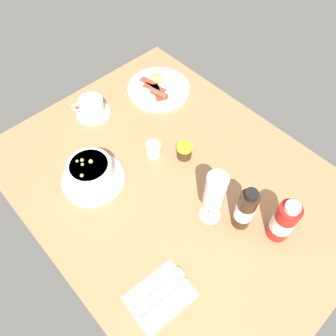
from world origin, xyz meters
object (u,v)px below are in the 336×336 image
sauce_bottle_red (284,221)px  coffee_cup (92,107)px  cutlery_setting (162,295)px  breakfast_plate (158,88)px  creamer_jug (153,150)px  wine_glass (215,192)px  sauce_bottle_brown (245,210)px  jam_jar (184,151)px  porridge_bowl (91,173)px

sauce_bottle_red → coffee_cup: bearing=-171.5°
coffee_cup → sauce_bottle_red: size_ratio=0.79×
cutlery_setting → breakfast_plate: breakfast_plate is taller
sauce_bottle_red → creamer_jug: bearing=-170.9°
wine_glass → sauce_bottle_brown: 10.45cm
sauce_bottle_brown → coffee_cup: bearing=-174.8°
sauce_bottle_brown → breakfast_plate: sauce_bottle_brown is taller
breakfast_plate → sauce_bottle_red: bearing=-12.5°
wine_glass → breakfast_plate: wine_glass is taller
jam_jar → sauce_bottle_brown: (28.15, -4.83, 5.07)cm
jam_jar → wine_glass: bearing=-25.0°
cutlery_setting → sauce_bottle_brown: (0.25, 30.48, 7.38)cm
jam_jar → creamer_jug: bearing=-137.1°
porridge_bowl → coffee_cup: bearing=144.7°
sauce_bottle_brown → wine_glass: bearing=-147.4°
cutlery_setting → creamer_jug: 45.38cm
wine_glass → jam_jar: (-20.63, 9.63, -10.52)cm
cutlery_setting → jam_jar: 45.06cm
coffee_cup → wine_glass: size_ratio=0.62×
cutlery_setting → sauce_bottle_brown: sauce_bottle_brown is taller
coffee_cup → sauce_bottle_red: sauce_bottle_red is taller
breakfast_plate → cutlery_setting: bearing=-41.3°
coffee_cup → breakfast_plate: (6.96, 25.80, -2.29)cm
wine_glass → porridge_bowl: bearing=-151.7°
creamer_jug → breakfast_plate: (-22.02, 21.97, -1.52)cm
wine_glass → sauce_bottle_brown: size_ratio=1.18×
creamer_jug → wine_glass: size_ratio=0.29×
cutlery_setting → sauce_bottle_red: bearing=75.1°
wine_glass → breakfast_plate: 57.16cm
porridge_bowl → sauce_bottle_red: sauce_bottle_red is taller
sauce_bottle_brown → sauce_bottle_red: 10.48cm
breakfast_plate → coffee_cup: bearing=-105.1°
creamer_jug → sauce_bottle_brown: bearing=3.4°
sauce_bottle_brown → jam_jar: bearing=170.3°
coffee_cup → sauce_bottle_brown: size_ratio=0.74×
jam_jar → breakfast_plate: 33.13cm
porridge_bowl → sauce_bottle_red: bearing=29.1°
wine_glass → coffee_cup: bearing=-178.9°
coffee_cup → sauce_bottle_red: (73.75, 10.97, 4.08)cm
wine_glass → jam_jar: bearing=155.0°
porridge_bowl → creamer_jug: porridge_bowl is taller
jam_jar → breakfast_plate: jam_jar is taller
jam_jar → coffee_cup: bearing=-163.6°
coffee_cup → breakfast_plate: bearing=74.9°
cutlery_setting → porridge_bowl: bearing=169.2°
sauce_bottle_red → sauce_bottle_brown: bearing=-151.2°
coffee_cup → jam_jar: coffee_cup is taller
cutlery_setting → sauce_bottle_red: 37.42cm
coffee_cup → breakfast_plate: size_ratio=0.52×
sauce_bottle_red → breakfast_plate: bearing=167.5°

